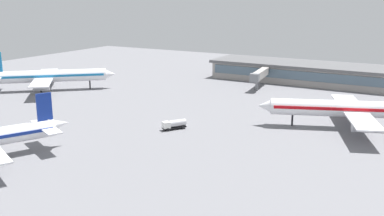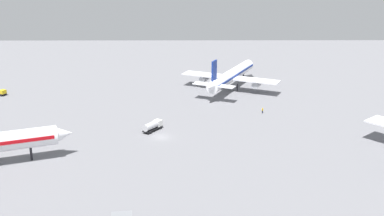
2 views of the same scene
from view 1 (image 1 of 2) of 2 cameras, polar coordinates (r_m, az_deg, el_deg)
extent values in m
plane|color=slate|center=(122.47, -2.15, -2.02)|extent=(288.00, 288.00, 0.00)
cube|color=#9E9993|center=(187.62, 13.52, 4.27)|extent=(69.16, 20.38, 6.57)
cube|color=#4C6070|center=(177.63, 12.59, 4.10)|extent=(66.40, 0.30, 3.38)
cube|color=#59595B|center=(187.04, 13.59, 5.41)|extent=(71.93, 21.20, 1.13)
cylinder|color=white|center=(172.99, -17.54, 3.88)|extent=(33.06, 29.80, 4.41)
cone|color=white|center=(172.09, -10.43, 4.26)|extent=(6.08, 6.06, 4.19)
cube|color=#1972B2|center=(172.94, -17.55, 3.99)|extent=(31.92, 28.81, 0.79)
cube|color=white|center=(173.28, -18.19, 3.70)|extent=(29.99, 32.88, 0.40)
cylinder|color=#A5A8AD|center=(184.00, -17.81, 3.81)|extent=(5.52, 5.27, 2.43)
cylinder|color=#A5A8AD|center=(163.13, -18.54, 2.51)|extent=(5.52, 5.27, 2.43)
cylinder|color=black|center=(172.76, -12.81, 2.91)|extent=(0.53, 0.53, 3.09)
cylinder|color=black|center=(177.46, -18.38, 2.83)|extent=(0.53, 0.53, 3.09)
cylinder|color=black|center=(170.57, -18.63, 2.38)|extent=(0.53, 0.53, 3.09)
cone|color=white|center=(107.62, -16.56, -1.96)|extent=(4.91, 5.75, 3.13)
cube|color=white|center=(106.83, -18.04, -2.30)|extent=(13.57, 8.62, 0.28)
cube|color=navy|center=(105.66, -18.23, 0.14)|extent=(1.83, 3.27, 6.25)
cylinder|color=white|center=(124.14, 19.04, -0.09)|extent=(38.27, 18.33, 4.33)
cone|color=white|center=(121.90, 9.31, 0.26)|extent=(5.53, 5.41, 4.12)
cube|color=red|center=(124.07, 19.05, 0.06)|extent=(36.84, 17.84, 0.78)
cube|color=white|center=(124.63, 19.91, -0.31)|extent=(19.45, 37.15, 0.39)
cylinder|color=#A5A8AD|center=(115.11, 20.85, -2.32)|extent=(5.64, 4.08, 2.38)
cylinder|color=#A5A8AD|center=(134.96, 19.01, 0.15)|extent=(5.64, 4.08, 2.38)
cylinder|color=black|center=(123.18, 12.60, -1.53)|extent=(0.52, 0.52, 3.03)
cylinder|color=black|center=(122.41, 20.64, -2.20)|extent=(0.52, 0.52, 3.03)
cylinder|color=black|center=(128.95, 20.01, -1.35)|extent=(0.52, 0.52, 3.03)
cube|color=black|center=(117.35, -2.28, -2.46)|extent=(5.10, 6.29, 0.30)
cube|color=white|center=(116.22, -3.29, -2.15)|extent=(2.58, 2.55, 1.60)
cube|color=#3F596B|center=(115.83, -3.66, -2.05)|extent=(1.37, 0.96, 0.90)
cylinder|color=#B7B7BC|center=(117.41, -1.88, -1.91)|extent=(4.01, 4.74, 1.80)
cylinder|color=black|center=(115.71, -3.08, -2.79)|extent=(0.70, 0.83, 0.80)
cylinder|color=black|center=(117.38, -3.45, -2.55)|extent=(0.70, 0.83, 0.80)
cylinder|color=black|center=(117.45, -1.10, -2.51)|extent=(0.70, 0.83, 0.80)
cylinder|color=black|center=(119.10, -1.50, -2.28)|extent=(0.70, 0.83, 0.80)
cylinder|color=#1E2338|center=(125.89, -17.85, -2.05)|extent=(0.41, 0.41, 0.85)
cylinder|color=yellow|center=(125.70, -17.88, -1.74)|extent=(0.48, 0.48, 0.60)
sphere|color=tan|center=(125.59, -17.89, -1.56)|extent=(0.22, 0.22, 0.22)
cylinder|color=yellow|center=(125.61, -17.98, -1.76)|extent=(0.10, 0.10, 0.54)
cylinder|color=yellow|center=(125.79, -17.78, -1.72)|extent=(0.10, 0.10, 0.54)
cube|color=#9E9993|center=(172.28, 8.70, 4.30)|extent=(4.85, 16.96, 2.80)
cylinder|color=slate|center=(167.26, 8.19, 2.88)|extent=(0.90, 0.90, 3.80)
cube|color=slate|center=(163.29, 7.94, 3.80)|extent=(3.42, 2.80, 3.08)
camera|label=2|loc=(223.78, 12.04, 16.25)|focal=44.76mm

